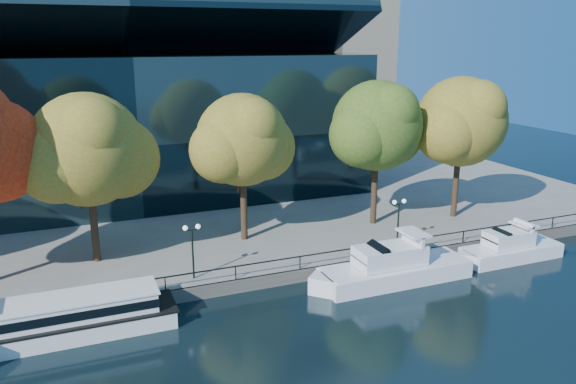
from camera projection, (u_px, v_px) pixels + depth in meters
name	position (u px, v px, depth m)	size (l,w,h in m)	color
ground	(250.00, 311.00, 37.49)	(160.00, 160.00, 0.00)	black
promenade	(158.00, 181.00, 69.86)	(90.00, 67.08, 1.00)	slate
railing	(235.00, 267.00, 39.88)	(88.20, 0.08, 0.99)	black
convention_building	(124.00, 124.00, 62.20)	(50.00, 24.57, 21.43)	black
tour_boat	(49.00, 319.00, 33.76)	(15.67, 3.49, 2.97)	silver
cruiser_near	(390.00, 268.00, 41.67)	(12.89, 3.32, 3.73)	white
cruiser_far	(508.00, 248.00, 45.95)	(9.75, 2.70, 3.18)	white
tree_2	(90.00, 152.00, 41.21)	(10.52, 8.63, 12.94)	black
tree_3	(244.00, 142.00, 45.98)	(9.55, 7.83, 12.41)	black
tree_4	(379.00, 128.00, 50.02)	(10.11, 8.29, 13.16)	black
tree_5	(463.00, 124.00, 52.06)	(10.46, 8.57, 13.36)	black
lamp_1	(192.00, 239.00, 39.46)	(1.26, 0.36, 4.03)	black
lamp_2	(399.00, 212.00, 45.66)	(1.26, 0.36, 4.03)	black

